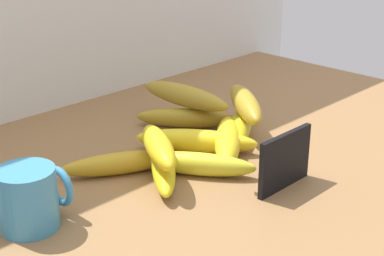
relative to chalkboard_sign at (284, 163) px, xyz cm
name	(u,v)px	position (x,y,z in cm)	size (l,w,h in cm)	color
counter_top	(230,159)	(4.26, 13.86, -5.36)	(110.00, 76.00, 3.00)	olive
chalkboard_sign	(284,163)	(0.00, 0.00, 0.00)	(11.00, 1.80, 8.40)	black
coffee_mug	(30,198)	(-31.33, 16.38, 0.19)	(9.07, 7.57, 8.09)	teal
banana_0	(120,163)	(-13.76, 20.28, -2.17)	(17.98, 3.37, 3.37)	#BD921F
banana_1	(230,141)	(3.61, 13.37, -1.74)	(19.41, 4.23, 4.23)	yellow
banana_2	(198,164)	(-5.82, 11.66, -2.09)	(17.79, 3.53, 3.53)	yellow
banana_3	(186,118)	(6.71, 26.66, -2.09)	(17.98, 3.53, 3.53)	#A78821
banana_4	(196,141)	(0.11, 17.66, -1.92)	(20.12, 3.88, 3.88)	yellow
banana_5	(163,165)	(-9.74, 15.07, -2.10)	(19.65, 3.51, 3.51)	yellow
banana_6	(240,127)	(10.07, 16.64, -1.98)	(20.26, 3.76, 3.76)	yellow
banana_7	(159,147)	(-11.05, 14.50, 1.50)	(15.28, 3.69, 3.69)	yellow
banana_8	(185,96)	(7.65, 27.95, 1.64)	(19.51, 3.94, 3.94)	#A88929
banana_9	(245,104)	(11.56, 16.89, 1.88)	(18.15, 3.95, 3.95)	#AB8A25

